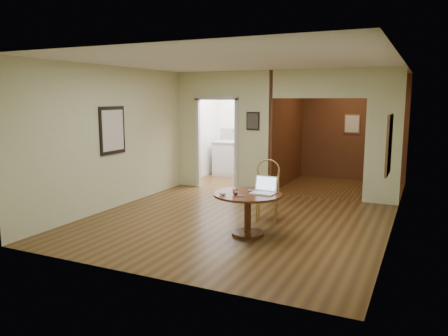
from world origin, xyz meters
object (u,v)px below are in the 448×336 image
at_px(dining_table, 248,204).
at_px(chair, 268,187).
at_px(open_laptop, 264,189).
at_px(closed_laptop, 258,191).

distance_m(dining_table, chair, 0.97).
bearing_deg(chair, dining_table, -102.69).
xyz_separation_m(dining_table, open_laptop, (0.22, 0.13, 0.24)).
bearing_deg(dining_table, open_laptop, 30.46).
distance_m(open_laptop, closed_laptop, 0.13).
relative_size(chair, open_laptop, 2.87).
bearing_deg(closed_laptop, chair, 74.53).
distance_m(dining_table, open_laptop, 0.35).
height_order(dining_table, open_laptop, open_laptop).
height_order(dining_table, chair, chair).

